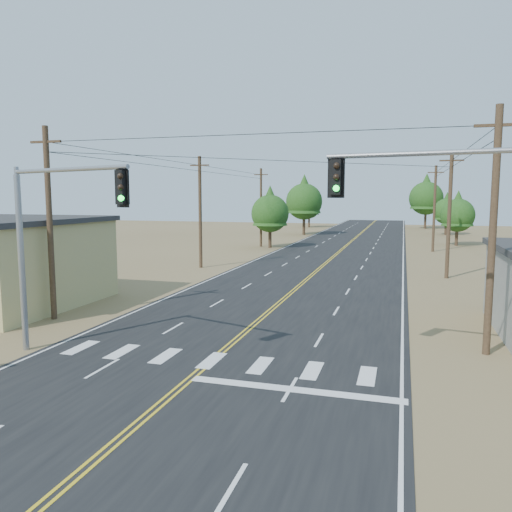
% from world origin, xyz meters
% --- Properties ---
extents(ground, '(220.00, 220.00, 0.00)m').
position_xyz_m(ground, '(0.00, 0.00, 0.00)').
color(ground, olive).
rests_on(ground, ground).
extents(road, '(15.00, 200.00, 0.02)m').
position_xyz_m(road, '(0.00, 30.00, 0.01)').
color(road, black).
rests_on(road, ground).
extents(utility_pole_left_near, '(1.80, 0.30, 10.00)m').
position_xyz_m(utility_pole_left_near, '(-10.50, 12.00, 5.12)').
color(utility_pole_left_near, '#4C3826').
rests_on(utility_pole_left_near, ground).
extents(utility_pole_left_mid, '(1.80, 0.30, 10.00)m').
position_xyz_m(utility_pole_left_mid, '(-10.50, 32.00, 5.12)').
color(utility_pole_left_mid, '#4C3826').
rests_on(utility_pole_left_mid, ground).
extents(utility_pole_left_far, '(1.80, 0.30, 10.00)m').
position_xyz_m(utility_pole_left_far, '(-10.50, 52.00, 5.12)').
color(utility_pole_left_far, '#4C3826').
rests_on(utility_pole_left_far, ground).
extents(utility_pole_right_near, '(1.80, 0.30, 10.00)m').
position_xyz_m(utility_pole_right_near, '(10.50, 12.00, 5.12)').
color(utility_pole_right_near, '#4C3826').
rests_on(utility_pole_right_near, ground).
extents(utility_pole_right_mid, '(1.80, 0.30, 10.00)m').
position_xyz_m(utility_pole_right_mid, '(10.50, 32.00, 5.12)').
color(utility_pole_right_mid, '#4C3826').
rests_on(utility_pole_right_mid, ground).
extents(utility_pole_right_far, '(1.80, 0.30, 10.00)m').
position_xyz_m(utility_pole_right_far, '(10.50, 52.00, 5.12)').
color(utility_pole_right_far, '#4C3826').
rests_on(utility_pole_right_far, ground).
extents(signal_mast_left, '(6.43, 2.30, 7.64)m').
position_xyz_m(signal_mast_left, '(-6.20, 6.55, 5.19)').
color(signal_mast_left, gray).
rests_on(signal_mast_left, ground).
extents(signal_mast_right, '(6.51, 1.24, 8.04)m').
position_xyz_m(signal_mast_right, '(8.95, 7.22, 5.43)').
color(signal_mast_right, gray).
rests_on(signal_mast_right, ground).
extents(tree_left_near, '(4.71, 4.71, 7.84)m').
position_xyz_m(tree_left_near, '(-9.00, 50.90, 4.80)').
color(tree_left_near, '#3F2D1E').
rests_on(tree_left_near, ground).
extents(tree_left_mid, '(6.09, 6.09, 10.16)m').
position_xyz_m(tree_left_mid, '(-9.02, 73.35, 6.21)').
color(tree_left_mid, '#3F2D1E').
rests_on(tree_left_mid, ground).
extents(tree_left_far, '(4.47, 4.47, 7.44)m').
position_xyz_m(tree_left_far, '(-11.90, 93.89, 4.55)').
color(tree_left_far, '#3F2D1E').
rests_on(tree_left_far, ground).
extents(tree_right_near, '(4.36, 4.36, 7.27)m').
position_xyz_m(tree_right_near, '(13.88, 60.53, 4.44)').
color(tree_right_near, '#3F2D1E').
rests_on(tree_right_near, ground).
extents(tree_right_mid, '(4.32, 4.32, 7.20)m').
position_xyz_m(tree_right_mid, '(14.00, 79.81, 4.40)').
color(tree_right_mid, '#3F2D1E').
rests_on(tree_right_mid, ground).
extents(tree_right_far, '(6.63, 6.63, 11.05)m').
position_xyz_m(tree_right_far, '(11.33, 96.15, 6.76)').
color(tree_right_far, '#3F2D1E').
rests_on(tree_right_far, ground).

